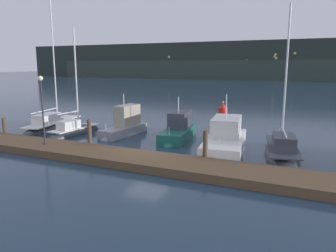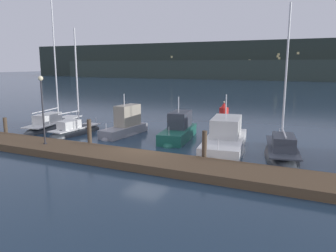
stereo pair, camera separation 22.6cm
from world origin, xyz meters
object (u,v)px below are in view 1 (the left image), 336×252
Objects in this scene: motorboat_berth_5 at (225,144)px; sailboat_berth_6 at (282,153)px; sailboat_berth_1 at (53,125)px; motorboat_berth_4 at (178,134)px; sailboat_berth_2 at (75,132)px; channel_buoy at (223,114)px; motorboat_berth_3 at (125,129)px; dock_lamppost at (42,99)px.

motorboat_berth_5 is 3.60m from sailboat_berth_6.
sailboat_berth_1 is 12.05m from motorboat_berth_4.
channel_buoy is at bearing 48.57° from sailboat_berth_2.
motorboat_berth_3 is 2.59× the size of channel_buoy.
motorboat_berth_3 is at bearing 72.58° from dock_lamppost.
motorboat_berth_4 reaches higher than channel_buoy.
sailboat_berth_6 is 2.22× the size of dock_lamppost.
motorboat_berth_4 is at bearing 158.16° from motorboat_berth_5.
channel_buoy is (-2.96, 10.38, 0.38)m from motorboat_berth_5.
sailboat_berth_1 is 7.57m from motorboat_berth_3.
sailboat_berth_2 is 15.93m from sailboat_berth_6.
motorboat_berth_5 is at bearing -4.67° from sailboat_berth_1.
sailboat_berth_2 is 8.51m from motorboat_berth_4.
sailboat_berth_1 reaches higher than motorboat_berth_4.
sailboat_berth_2 is 2.05× the size of dock_lamppost.
motorboat_berth_5 is at bearing 26.26° from dock_lamppost.
sailboat_berth_2 reaches higher than motorboat_berth_5.
dock_lamppost is (1.80, -4.96, 3.23)m from sailboat_berth_2.
dock_lamppost is at bearing -70.01° from sailboat_berth_2.
motorboat_berth_3 is at bearing 173.84° from sailboat_berth_6.
sailboat_berth_6 is 12.35m from channel_buoy.
sailboat_berth_2 is 0.92× the size of sailboat_berth_6.
sailboat_berth_2 is 1.49× the size of motorboat_berth_4.
sailboat_berth_2 is 4.11m from motorboat_berth_3.
sailboat_berth_1 is 15.95m from channel_buoy.
sailboat_berth_1 is 1.62× the size of motorboat_berth_5.
sailboat_berth_6 is at bearing 0.60° from sailboat_berth_2.
motorboat_berth_5 is at bearing 178.92° from sailboat_berth_6.
sailboat_berth_6 reaches higher than sailboat_berth_2.
motorboat_berth_3 is 0.54× the size of sailboat_berth_6.
sailboat_berth_1 is 1.28× the size of sailboat_berth_6.
sailboat_berth_1 reaches higher than sailboat_berth_6.
motorboat_berth_5 is at bearing -8.28° from motorboat_berth_3.
sailboat_berth_1 is 1.39× the size of sailboat_berth_2.
channel_buoy is at bearing 64.10° from dock_lamppost.
sailboat_berth_6 is 15.36m from dock_lamppost.
sailboat_berth_1 reaches higher than motorboat_berth_5.
sailboat_berth_2 reaches higher than channel_buoy.
sailboat_berth_1 reaches higher than channel_buoy.
motorboat_berth_4 is at bearing 167.56° from sailboat_berth_6.
motorboat_berth_5 is (4.03, -1.61, 0.04)m from motorboat_berth_4.
channel_buoy is (13.11, 9.07, 0.59)m from sailboat_berth_1.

